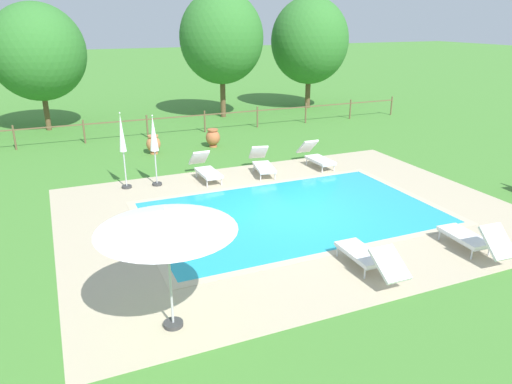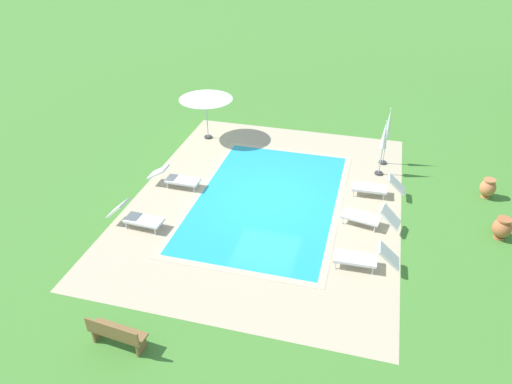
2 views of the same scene
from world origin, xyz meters
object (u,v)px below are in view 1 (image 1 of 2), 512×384
(sun_lounger_north_near_steps, at_px, (262,163))
(tree_west_mid, at_px, (38,52))
(patio_umbrella_open_foreground, at_px, (166,220))
(terracotta_urn_near_fence, at_px, (153,144))
(terracotta_urn_by_tree, at_px, (213,137))
(patio_umbrella_closed_row_west, at_px, (122,141))
(sun_lounger_north_mid, at_px, (369,256))
(patio_umbrella_closed_row_mid_west, at_px, (154,139))
(sun_lounger_north_end, at_px, (474,238))
(sun_lounger_north_far, at_px, (316,156))
(sun_lounger_south_near_corner, at_px, (206,168))
(tree_far_west, at_px, (310,41))
(tree_east_mid, at_px, (222,38))

(sun_lounger_north_near_steps, bearing_deg, tree_west_mid, 122.83)
(patio_umbrella_open_foreground, relative_size, terracotta_urn_near_fence, 3.13)
(terracotta_urn_by_tree, bearing_deg, patio_umbrella_closed_row_west, -137.61)
(patio_umbrella_open_foreground, xyz_separation_m, terracotta_urn_near_fence, (2.20, 11.85, -1.68))
(sun_lounger_north_mid, bearing_deg, patio_umbrella_closed_row_mid_west, 111.55)
(sun_lounger_north_near_steps, bearing_deg, sun_lounger_north_end, -75.19)
(sun_lounger_north_end, bearing_deg, sun_lounger_north_near_steps, 104.81)
(sun_lounger_north_far, bearing_deg, tree_west_mid, 130.46)
(sun_lounger_north_far, xyz_separation_m, tree_west_mid, (-9.09, 10.66, 3.35))
(patio_umbrella_closed_row_west, bearing_deg, sun_lounger_north_far, -2.46)
(sun_lounger_north_far, xyz_separation_m, patio_umbrella_closed_row_mid_west, (-5.99, 0.18, 1.21))
(terracotta_urn_by_tree, bearing_deg, sun_lounger_south_near_corner, -111.85)
(sun_lounger_south_near_corner, relative_size, terracotta_urn_by_tree, 2.52)
(sun_lounger_south_near_corner, distance_m, patio_umbrella_closed_row_west, 2.95)
(patio_umbrella_closed_row_mid_west, bearing_deg, tree_west_mid, 106.45)
(sun_lounger_north_near_steps, xyz_separation_m, sun_lounger_north_far, (2.22, -0.00, -0.00))
(sun_lounger_north_near_steps, distance_m, patio_umbrella_open_foreground, 9.47)
(sun_lounger_north_far, relative_size, patio_umbrella_closed_row_mid_west, 0.83)
(sun_lounger_north_near_steps, distance_m, patio_umbrella_closed_row_west, 4.92)
(tree_far_west, height_order, tree_west_mid, tree_far_west)
(sun_lounger_north_far, height_order, sun_lounger_north_end, sun_lounger_north_end)
(patio_umbrella_open_foreground, distance_m, patio_umbrella_closed_row_mid_west, 8.03)
(tree_west_mid, xyz_separation_m, tree_east_mid, (9.11, -0.27, 0.52))
(tree_far_west, bearing_deg, terracotta_urn_by_tree, -141.08)
(patio_umbrella_closed_row_mid_west, xyz_separation_m, tree_west_mid, (-3.09, 10.48, 2.14))
(patio_umbrella_closed_row_west, distance_m, terracotta_urn_by_tree, 5.96)
(patio_umbrella_open_foreground, xyz_separation_m, tree_west_mid, (-1.64, 18.36, 1.63))
(patio_umbrella_open_foreground, bearing_deg, patio_umbrella_closed_row_mid_west, 79.59)
(sun_lounger_north_mid, xyz_separation_m, tree_far_west, (8.77, 18.48, 3.60))
(sun_lounger_south_near_corner, bearing_deg, tree_east_mid, 67.14)
(sun_lounger_north_near_steps, xyz_separation_m, sun_lounger_south_near_corner, (-2.08, 0.16, -0.00))
(tree_west_mid, bearing_deg, patio_umbrella_open_foreground, -84.88)
(sun_lounger_north_end, xyz_separation_m, tree_far_west, (5.97, 18.73, 3.58))
(tree_far_west, xyz_separation_m, tree_west_mid, (-14.87, -0.40, -0.23))
(terracotta_urn_near_fence, bearing_deg, sun_lounger_north_near_steps, -53.86)
(tree_far_west, bearing_deg, patio_umbrella_closed_row_west, -139.86)
(sun_lounger_north_mid, height_order, terracotta_urn_near_fence, sun_lounger_north_mid)
(sun_lounger_north_near_steps, relative_size, sun_lounger_north_far, 1.03)
(sun_lounger_north_mid, relative_size, terracotta_urn_near_fence, 2.64)
(tree_east_mid, bearing_deg, terracotta_urn_by_tree, -113.53)
(sun_lounger_north_end, relative_size, terracotta_urn_by_tree, 2.53)
(patio_umbrella_closed_row_west, bearing_deg, patio_umbrella_closed_row_mid_west, -6.95)
(sun_lounger_north_near_steps, height_order, tree_east_mid, tree_east_mid)
(sun_lounger_north_near_steps, xyz_separation_m, sun_lounger_north_mid, (-0.78, -7.43, -0.02))
(patio_umbrella_open_foreground, bearing_deg, sun_lounger_north_end, 0.23)
(terracotta_urn_by_tree, bearing_deg, tree_east_mid, 66.47)
(sun_lounger_north_end, xyz_separation_m, patio_umbrella_open_foreground, (-7.26, -0.03, 1.71))
(patio_umbrella_open_foreground, distance_m, patio_umbrella_closed_row_west, 8.03)
(sun_lounger_north_near_steps, height_order, terracotta_urn_by_tree, sun_lounger_north_near_steps)
(terracotta_urn_near_fence, distance_m, terracotta_urn_by_tree, 2.59)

